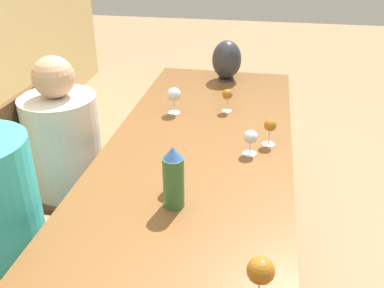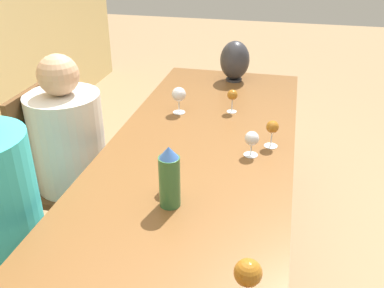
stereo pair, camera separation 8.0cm
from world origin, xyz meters
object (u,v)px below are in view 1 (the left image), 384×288
Objects in this scene: water_tumbler at (171,184)px; wine_glass_4 at (261,271)px; vase at (227,60)px; wine_glass_3 at (227,95)px; wine_glass_7 at (174,95)px; water_bottle at (173,178)px; person_far at (69,159)px; wine_glass_6 at (251,138)px; wine_glass_1 at (270,126)px; chair_far at (56,175)px.

water_tumbler is 0.52× the size of wine_glass_4.
wine_glass_3 is at bearing -173.16° from vase.
wine_glass_7 reaches higher than water_tumbler.
water_tumbler is at bearing 20.64° from water_bottle.
person_far reaches higher than wine_glass_4.
wine_glass_6 is 0.62m from wine_glass_7.
person_far is at bearing 49.01° from wine_glass_4.
wine_glass_3 is 1.10× the size of wine_glass_6.
vase is 2.22× the size of wine_glass_6.
wine_glass_6 is at bearing -91.43° from person_far.
wine_glass_7 is (1.29, 0.54, 0.01)m from wine_glass_4.
water_tumbler is 0.79m from person_far.
person_far is (-0.39, 0.49, -0.25)m from wine_glass_7.
wine_glass_1 is at bearing -118.60° from wine_glass_7.
wine_glass_3 is 0.14× the size of chair_far.
wine_glass_7 is at bearing 159.69° from vase.
wine_glass_6 is (0.88, 0.08, -0.02)m from wine_glass_4.
wine_glass_6 is (0.39, -0.30, 0.05)m from water_tumbler.
wine_glass_1 reaches higher than wine_glass_6.
wine_glass_6 is at bearing -131.77° from wine_glass_7.
chair_far reaches higher than wine_glass_1.
water_tumbler is (0.08, 0.03, -0.09)m from water_bottle.
water_tumbler is 0.49m from wine_glass_6.
wine_glass_4 is at bearing -174.73° from wine_glass_6.
person_far is at bearing 54.39° from water_bottle.
water_tumbler is 0.61× the size of wine_glass_6.
wine_glass_7 is 0.13× the size of person_far.
water_tumbler is 0.63m from wine_glass_1.
wine_glass_6 is at bearing -161.52° from wine_glass_3.
wine_glass_6 is 0.10× the size of person_far.
wine_glass_4 is 0.88m from wine_glass_6.
wine_glass_1 is 1.19m from chair_far.
water_tumbler is at bearing 142.34° from wine_glass_6.
chair_far is (-0.09, 1.14, -0.35)m from wine_glass_1.
wine_glass_1 is at bearing -161.07° from vase.
wine_glass_3 is 0.31m from wine_glass_7.
person_far is (-1.01, 0.73, -0.28)m from vase.
wine_glass_6 is (-1.03, -0.23, -0.06)m from vase.
vase reaches higher than wine_glass_4.
water_bottle is 0.90m from wine_glass_7.
wine_glass_7 is 0.16× the size of chair_far.
wine_glass_6 is (-0.49, -0.16, -0.01)m from wine_glass_3.
wine_glass_4 is at bearing -130.99° from person_far.
water_tumbler is 0.49× the size of wine_glass_7.
wine_glass_3 reaches higher than water_tumbler.
chair_far is (0.49, 0.78, -0.38)m from water_bottle.
wine_glass_3 is (0.96, -0.10, -0.03)m from water_bottle.
chair_far reaches higher than wine_glass_3.
water_bottle is 1.90× the size of wine_glass_3.
wine_glass_6 is at bearing -167.51° from vase.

